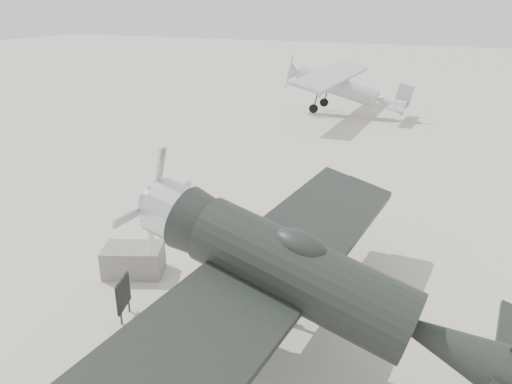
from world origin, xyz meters
The scene contains 5 objects.
ground centered at (0.00, 0.00, 0.00)m, with size 160.00×160.00×0.00m, color #B0AA9C.
lowwing_monoplane centered at (3.19, -3.88, 2.16)m, with size 9.05×12.64×4.08m.
highwing_monoplane centered at (-2.87, 21.07, 2.12)m, with size 8.46×11.84×3.38m.
equipment_block centered at (-2.91, -2.00, 0.42)m, with size 1.66×1.04×0.83m, color slate.
sign_board centered at (-1.77, -3.90, 0.69)m, with size 0.28×0.78×1.15m.
Camera 1 is at (5.44, -12.19, 7.45)m, focal length 35.00 mm.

